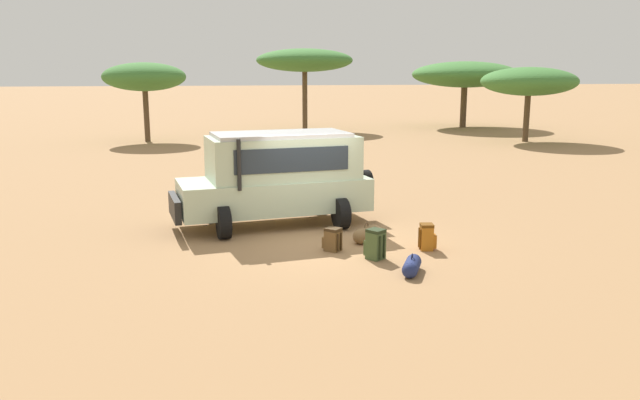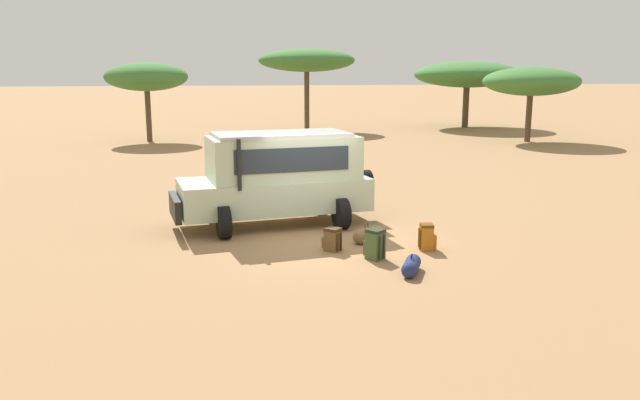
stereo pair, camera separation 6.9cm
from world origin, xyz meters
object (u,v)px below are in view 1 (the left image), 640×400
object	(u,v)px
safari_vehicle	(278,176)
duffel_bag_soft_canvas	(412,266)
acacia_tree_left_mid	(305,61)
acacia_tree_centre_back	(529,82)
backpack_beside_front_wheel	(375,244)
backpack_cluster_center	(333,240)
backpack_near_rear_wheel	(427,237)
acacia_tree_far_left	(144,77)
acacia_tree_right_mid	(465,75)
duffel_bag_low_black_case	(366,234)

from	to	relation	value
safari_vehicle	duffel_bag_soft_canvas	xyz separation A→B (m)	(2.14, -4.57, -1.14)
acacia_tree_left_mid	acacia_tree_centre_back	bearing A→B (deg)	-39.08
backpack_beside_front_wheel	backpack_cluster_center	world-z (taller)	backpack_beside_front_wheel
backpack_near_rear_wheel	backpack_beside_front_wheel	bearing A→B (deg)	-161.21
backpack_near_rear_wheel	acacia_tree_far_left	world-z (taller)	acacia_tree_far_left
backpack_near_rear_wheel	acacia_tree_left_mid	world-z (taller)	acacia_tree_left_mid
backpack_cluster_center	acacia_tree_far_left	world-z (taller)	acacia_tree_far_left
acacia_tree_left_mid	acacia_tree_right_mid	distance (m)	11.62
backpack_near_rear_wheel	acacia_tree_far_left	distance (m)	25.69
backpack_near_rear_wheel	duffel_bag_soft_canvas	bearing A→B (deg)	-119.90
duffel_bag_soft_canvas	acacia_tree_right_mid	size ratio (longest dim) A/B	0.12
backpack_cluster_center	acacia_tree_left_mid	distance (m)	29.53
acacia_tree_far_left	acacia_tree_centre_back	world-z (taller)	acacia_tree_far_left
duffel_bag_soft_canvas	acacia_tree_right_mid	bearing A→B (deg)	64.88
acacia_tree_far_left	acacia_tree_centre_back	size ratio (longest dim) A/B	0.87
backpack_cluster_center	duffel_bag_low_black_case	distance (m)	1.12
duffel_bag_low_black_case	acacia_tree_far_left	xyz separation A→B (m)	(-6.83, 23.26, 3.47)
duffel_bag_low_black_case	acacia_tree_centre_back	distance (m)	24.24
backpack_near_rear_wheel	acacia_tree_centre_back	xyz separation A→B (m)	(13.38, 20.02, 3.10)
duffel_bag_low_black_case	duffel_bag_soft_canvas	distance (m)	2.49
duffel_bag_low_black_case	acacia_tree_far_left	distance (m)	24.49
duffel_bag_soft_canvas	safari_vehicle	bearing A→B (deg)	115.07
safari_vehicle	backpack_near_rear_wheel	world-z (taller)	safari_vehicle
backpack_cluster_center	duffel_bag_low_black_case	world-z (taller)	backpack_cluster_center
backpack_cluster_center	acacia_tree_far_left	distance (m)	24.80
duffel_bag_soft_canvas	acacia_tree_centre_back	distance (m)	26.07
safari_vehicle	backpack_beside_front_wheel	xyz separation A→B (m)	(1.68, -3.48, -0.97)
duffel_bag_low_black_case	acacia_tree_left_mid	xyz separation A→B (m)	(3.23, 28.31, 4.49)
acacia_tree_left_mid	duffel_bag_low_black_case	bearing A→B (deg)	-96.50
duffel_bag_soft_canvas	acacia_tree_far_left	size ratio (longest dim) A/B	0.19
backpack_beside_front_wheel	acacia_tree_right_mid	size ratio (longest dim) A/B	0.09
duffel_bag_low_black_case	backpack_beside_front_wheel	bearing A→B (deg)	-97.05
safari_vehicle	backpack_beside_front_wheel	distance (m)	3.98
safari_vehicle	acacia_tree_centre_back	bearing A→B (deg)	46.00
acacia_tree_far_left	acacia_tree_left_mid	world-z (taller)	acacia_tree_left_mid
backpack_cluster_center	backpack_near_rear_wheel	distance (m)	2.15
backpack_cluster_center	duffel_bag_low_black_case	xyz separation A→B (m)	(0.95, 0.59, -0.08)
acacia_tree_right_mid	backpack_near_rear_wheel	bearing A→B (deg)	-114.86
backpack_cluster_center	acacia_tree_left_mid	bearing A→B (deg)	81.78
duffel_bag_soft_canvas	acacia_tree_left_mid	distance (m)	31.25
acacia_tree_far_left	acacia_tree_left_mid	size ratio (longest dim) A/B	0.72
acacia_tree_far_left	acacia_tree_centre_back	distance (m)	21.80
safari_vehicle	duffel_bag_low_black_case	size ratio (longest dim) A/B	7.38
safari_vehicle	backpack_near_rear_wheel	xyz separation A→B (m)	(3.03, -3.02, -1.00)
backpack_beside_front_wheel	acacia_tree_right_mid	xyz separation A→B (m)	(14.98, 29.87, 3.40)
safari_vehicle	acacia_tree_right_mid	world-z (taller)	acacia_tree_right_mid
safari_vehicle	acacia_tree_right_mid	bearing A→B (deg)	57.75
safari_vehicle	acacia_tree_left_mid	bearing A→B (deg)	79.04
duffel_bag_low_black_case	backpack_cluster_center	bearing A→B (deg)	-147.98
acacia_tree_left_mid	acacia_tree_right_mid	world-z (taller)	acacia_tree_left_mid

